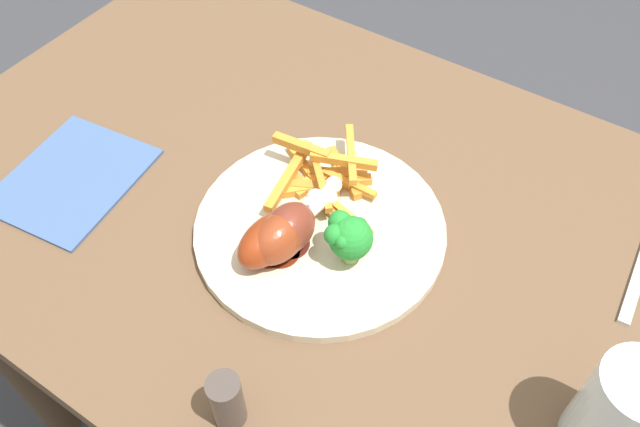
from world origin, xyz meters
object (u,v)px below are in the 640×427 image
(carrot_fries_pile, at_px, (324,176))
(chicken_drumstick_extra, at_px, (282,235))
(pepper_shaker, at_px, (227,401))
(dining_table, at_px, (345,280))
(broccoli_floret_front, at_px, (349,236))
(chicken_drumstick_near, at_px, (292,226))
(water_glass, at_px, (620,412))
(dinner_plate, at_px, (320,229))
(chicken_drumstick_far, at_px, (271,237))

(carrot_fries_pile, xyz_separation_m, chicken_drumstick_extra, (-0.02, 0.10, 0.01))
(pepper_shaker, bearing_deg, dining_table, -83.15)
(broccoli_floret_front, bearing_deg, carrot_fries_pile, -43.25)
(chicken_drumstick_near, bearing_deg, water_glass, 176.23)
(chicken_drumstick_near, bearing_deg, dining_table, -116.51)
(pepper_shaker, bearing_deg, carrot_fries_pile, -73.90)
(dinner_plate, bearing_deg, carrot_fries_pile, -60.32)
(carrot_fries_pile, relative_size, chicken_drumstick_extra, 1.27)
(carrot_fries_pile, bearing_deg, pepper_shaker, 106.10)
(dinner_plate, height_order, pepper_shaker, pepper_shaker)
(pepper_shaker, bearing_deg, chicken_drumstick_near, -71.66)
(dining_table, bearing_deg, dinner_plate, 58.21)
(chicken_drumstick_far, height_order, pepper_shaker, pepper_shaker)
(broccoli_floret_front, distance_m, chicken_drumstick_near, 0.06)
(carrot_fries_pile, distance_m, chicken_drumstick_far, 0.11)
(broccoli_floret_front, height_order, pepper_shaker, broccoli_floret_front)
(chicken_drumstick_far, bearing_deg, water_glass, 179.90)
(chicken_drumstick_near, distance_m, chicken_drumstick_far, 0.02)
(dining_table, xyz_separation_m, chicken_drumstick_extra, (0.03, 0.08, 0.15))
(chicken_drumstick_extra, bearing_deg, chicken_drumstick_near, -93.86)
(chicken_drumstick_extra, bearing_deg, carrot_fries_pile, -81.01)
(chicken_drumstick_far, height_order, chicken_drumstick_extra, chicken_drumstick_extra)
(broccoli_floret_front, bearing_deg, chicken_drumstick_extra, 24.72)
(dinner_plate, relative_size, broccoli_floret_front, 4.69)
(chicken_drumstick_near, relative_size, chicken_drumstick_extra, 0.99)
(dining_table, xyz_separation_m, dinner_plate, (0.02, 0.03, 0.12))
(dining_table, bearing_deg, pepper_shaker, 96.85)
(chicken_drumstick_near, bearing_deg, carrot_fries_pile, -78.82)
(broccoli_floret_front, relative_size, pepper_shaker, 0.91)
(dining_table, bearing_deg, carrot_fries_pile, -26.19)
(dining_table, distance_m, carrot_fries_pile, 0.15)
(dinner_plate, bearing_deg, dining_table, -121.79)
(broccoli_floret_front, xyz_separation_m, chicken_drumstick_near, (0.06, 0.01, -0.01))
(carrot_fries_pile, height_order, chicken_drumstick_extra, chicken_drumstick_extra)
(chicken_drumstick_near, xyz_separation_m, chicken_drumstick_far, (0.01, 0.02, -0.00))
(dining_table, relative_size, broccoli_floret_front, 18.24)
(broccoli_floret_front, xyz_separation_m, pepper_shaker, (-0.00, 0.20, -0.02))
(broccoli_floret_front, height_order, carrot_fries_pile, broccoli_floret_front)
(dinner_plate, distance_m, chicken_drumstick_near, 0.05)
(broccoli_floret_front, relative_size, chicken_drumstick_extra, 0.47)
(chicken_drumstick_far, xyz_separation_m, water_glass, (-0.35, 0.00, 0.02))
(chicken_drumstick_near, xyz_separation_m, chicken_drumstick_extra, (0.00, 0.02, 0.00))
(chicken_drumstick_near, relative_size, chicken_drumstick_far, 0.97)
(chicken_drumstick_far, bearing_deg, broccoli_floret_front, -153.69)
(broccoli_floret_front, height_order, chicken_drumstick_far, broccoli_floret_front)
(broccoli_floret_front, relative_size, water_glass, 0.53)
(chicken_drumstick_near, height_order, chicken_drumstick_far, chicken_drumstick_near)
(carrot_fries_pile, bearing_deg, dining_table, 153.81)
(dining_table, relative_size, chicken_drumstick_near, 8.68)
(dinner_plate, height_order, chicken_drumstick_near, chicken_drumstick_near)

